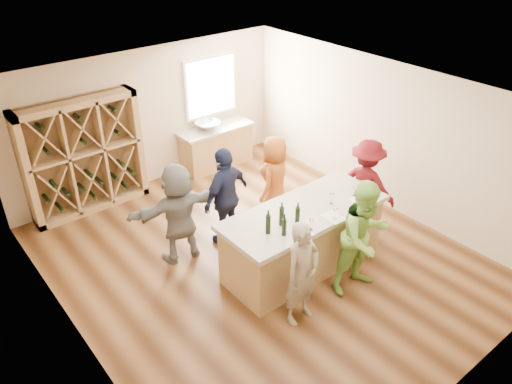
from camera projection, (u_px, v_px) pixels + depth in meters
floor at (259, 260)px, 8.40m from camera, size 6.00×7.00×0.10m
ceiling at (259, 95)px, 6.92m from camera, size 6.00×7.00×0.10m
wall_back at (148, 117)px, 10.04m from camera, size 6.00×0.10×2.80m
wall_front at (471, 314)px, 5.28m from camera, size 6.00×0.10×2.80m
wall_left at (64, 264)px, 6.01m from camera, size 0.10×7.00×2.80m
wall_right at (385, 134)px, 9.31m from camera, size 0.10×7.00×2.80m
window_frame at (211, 86)px, 10.62m from camera, size 1.30×0.06×1.30m
window_pane at (211, 87)px, 10.60m from camera, size 1.18×0.01×1.18m
wine_rack at (84, 156)px, 9.19m from camera, size 2.20×0.45×2.20m
back_counter_base at (216, 148)px, 11.05m from camera, size 1.60×0.58×0.86m
back_counter_top at (216, 129)px, 10.82m from camera, size 1.70×0.62×0.06m
sink at (208, 126)px, 10.65m from camera, size 0.54×0.54×0.19m
faucet at (203, 121)px, 10.74m from camera, size 0.02×0.02×0.30m
tasting_counter_base at (303, 240)px, 7.94m from camera, size 2.60×1.00×1.00m
tasting_counter_top at (305, 212)px, 7.67m from camera, size 2.72×1.12×0.08m
wine_bottle_a at (268, 224)px, 7.04m from camera, size 0.10×0.10×0.30m
wine_bottle_b at (284, 227)px, 7.01m from camera, size 0.09×0.09×0.27m
wine_bottle_c at (282, 216)px, 7.22m from camera, size 0.08×0.08×0.30m
wine_bottle_d at (297, 216)px, 7.23m from camera, size 0.09×0.09×0.29m
wine_glass_a at (311, 225)px, 7.13m from camera, size 0.09×0.09×0.19m
wine_glass_b at (335, 214)px, 7.37m from camera, size 0.10×0.10×0.20m
wine_glass_c at (357, 202)px, 7.66m from camera, size 0.09×0.09×0.18m
wine_glass_d at (332, 199)px, 7.76m from camera, size 0.07×0.07×0.18m
wine_glass_e at (354, 192)px, 7.96m from camera, size 0.07×0.07×0.16m
tasting_menu_a at (304, 231)px, 7.15m from camera, size 0.28×0.33×0.00m
tasting_menu_b at (334, 217)px, 7.47m from camera, size 0.25×0.34×0.00m
tasting_menu_c at (360, 201)px, 7.88m from camera, size 0.23×0.30×0.00m
person_near_left at (302, 274)px, 6.78m from camera, size 0.61×0.46×1.60m
person_near_right at (364, 237)px, 7.30m from camera, size 0.94×0.59×1.83m
person_server at (365, 184)px, 8.81m from camera, size 0.82×1.19×1.69m
person_far_mid at (226, 196)px, 8.36m from camera, size 1.15×0.78×1.78m
person_far_right at (275, 179)px, 9.03m from camera, size 0.95×0.83×1.64m
person_far_left at (179, 213)px, 7.97m from camera, size 1.67×0.79×1.73m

